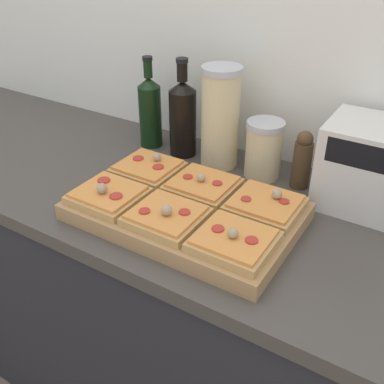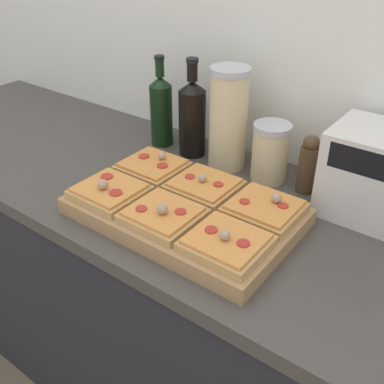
{
  "view_description": "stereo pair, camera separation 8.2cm",
  "coord_description": "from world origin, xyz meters",
  "px_view_note": "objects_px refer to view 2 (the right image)",
  "views": [
    {
      "loc": [
        0.49,
        -0.56,
        1.55
      ],
      "look_at": [
        -0.01,
        0.25,
        0.97
      ],
      "focal_mm": 42.0,
      "sensor_mm": 36.0,
      "label": 1
    },
    {
      "loc": [
        0.56,
        -0.52,
        1.55
      ],
      "look_at": [
        -0.01,
        0.25,
        0.97
      ],
      "focal_mm": 42.0,
      "sensor_mm": 36.0,
      "label": 2
    }
  ],
  "objects_px": {
    "grain_jar_tall": "(228,119)",
    "pepper_mill": "(308,165)",
    "cutting_board": "(185,211)",
    "wine_bottle": "(192,117)",
    "toaster_oven": "(378,174)",
    "grain_jar_short": "(270,152)",
    "olive_oil_bottle": "(161,109)"
  },
  "relations": [
    {
      "from": "pepper_mill",
      "to": "olive_oil_bottle",
      "type": "bearing_deg",
      "value": -180.0
    },
    {
      "from": "cutting_board",
      "to": "toaster_oven",
      "type": "distance_m",
      "value": 0.48
    },
    {
      "from": "grain_jar_short",
      "to": "wine_bottle",
      "type": "bearing_deg",
      "value": 180.0
    },
    {
      "from": "grain_jar_tall",
      "to": "grain_jar_short",
      "type": "xyz_separation_m",
      "value": [
        0.14,
        0.0,
        -0.07
      ]
    },
    {
      "from": "cutting_board",
      "to": "grain_jar_short",
      "type": "relative_size",
      "value": 3.24
    },
    {
      "from": "cutting_board",
      "to": "wine_bottle",
      "type": "bearing_deg",
      "value": 123.82
    },
    {
      "from": "grain_jar_tall",
      "to": "pepper_mill",
      "type": "height_order",
      "value": "grain_jar_tall"
    },
    {
      "from": "pepper_mill",
      "to": "grain_jar_tall",
      "type": "bearing_deg",
      "value": -180.0
    },
    {
      "from": "wine_bottle",
      "to": "pepper_mill",
      "type": "bearing_deg",
      "value": 0.0
    },
    {
      "from": "cutting_board",
      "to": "pepper_mill",
      "type": "height_order",
      "value": "pepper_mill"
    },
    {
      "from": "cutting_board",
      "to": "grain_jar_short",
      "type": "bearing_deg",
      "value": 77.04
    },
    {
      "from": "grain_jar_tall",
      "to": "pepper_mill",
      "type": "distance_m",
      "value": 0.27
    },
    {
      "from": "cutting_board",
      "to": "wine_bottle",
      "type": "relative_size",
      "value": 1.8
    },
    {
      "from": "olive_oil_bottle",
      "to": "pepper_mill",
      "type": "xyz_separation_m",
      "value": [
        0.51,
        0.0,
        -0.04
      ]
    },
    {
      "from": "grain_jar_tall",
      "to": "toaster_oven",
      "type": "relative_size",
      "value": 1.13
    },
    {
      "from": "pepper_mill",
      "to": "wine_bottle",
      "type": "bearing_deg",
      "value": -180.0
    },
    {
      "from": "olive_oil_bottle",
      "to": "pepper_mill",
      "type": "relative_size",
      "value": 1.75
    },
    {
      "from": "grain_jar_tall",
      "to": "pepper_mill",
      "type": "bearing_deg",
      "value": 0.0
    },
    {
      "from": "toaster_oven",
      "to": "wine_bottle",
      "type": "bearing_deg",
      "value": 179.79
    },
    {
      "from": "olive_oil_bottle",
      "to": "toaster_oven",
      "type": "xyz_separation_m",
      "value": [
        0.69,
        -0.0,
        -0.01
      ]
    },
    {
      "from": "pepper_mill",
      "to": "toaster_oven",
      "type": "distance_m",
      "value": 0.18
    },
    {
      "from": "grain_jar_short",
      "to": "pepper_mill",
      "type": "bearing_deg",
      "value": 0.0
    },
    {
      "from": "olive_oil_bottle",
      "to": "grain_jar_short",
      "type": "bearing_deg",
      "value": 0.0
    },
    {
      "from": "wine_bottle",
      "to": "toaster_oven",
      "type": "bearing_deg",
      "value": -0.21
    },
    {
      "from": "olive_oil_bottle",
      "to": "toaster_oven",
      "type": "relative_size",
      "value": 1.1
    },
    {
      "from": "grain_jar_short",
      "to": "toaster_oven",
      "type": "height_order",
      "value": "toaster_oven"
    },
    {
      "from": "olive_oil_bottle",
      "to": "grain_jar_short",
      "type": "xyz_separation_m",
      "value": [
        0.4,
        0.0,
        -0.03
      ]
    },
    {
      "from": "olive_oil_bottle",
      "to": "wine_bottle",
      "type": "distance_m",
      "value": 0.12
    },
    {
      "from": "cutting_board",
      "to": "grain_jar_tall",
      "type": "bearing_deg",
      "value": 103.48
    },
    {
      "from": "wine_bottle",
      "to": "pepper_mill",
      "type": "distance_m",
      "value": 0.39
    },
    {
      "from": "olive_oil_bottle",
      "to": "toaster_oven",
      "type": "distance_m",
      "value": 0.69
    },
    {
      "from": "grain_jar_short",
      "to": "olive_oil_bottle",
      "type": "bearing_deg",
      "value": -180.0
    }
  ]
}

